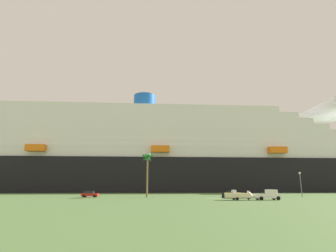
% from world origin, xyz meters
% --- Properties ---
extents(ground_plane, '(600.00, 600.00, 0.00)m').
position_xyz_m(ground_plane, '(0.00, 30.00, 0.00)').
color(ground_plane, '#4C6B38').
extents(cruise_ship, '(269.75, 49.77, 58.22)m').
position_xyz_m(cruise_ship, '(19.28, 63.95, 16.42)').
color(cruise_ship, black).
rests_on(cruise_ship, ground_plane).
extents(pickup_truck, '(5.70, 2.51, 2.20)m').
position_xyz_m(pickup_truck, '(9.38, -10.26, 1.04)').
color(pickup_truck, white).
rests_on(pickup_truck, ground_plane).
extents(small_boat_on_trailer, '(7.77, 2.47, 2.15)m').
position_xyz_m(small_boat_on_trailer, '(3.09, -9.94, 0.96)').
color(small_boat_on_trailer, '#595960').
rests_on(small_boat_on_trailer, ground_plane).
extents(palm_tree, '(3.11, 3.23, 11.70)m').
position_xyz_m(palm_tree, '(-15.75, 6.88, 9.68)').
color(palm_tree, brown).
rests_on(palm_tree, ground_plane).
extents(street_lamp, '(0.56, 0.56, 6.68)m').
position_xyz_m(street_lamp, '(25.63, 1.98, 4.46)').
color(street_lamp, slate).
rests_on(street_lamp, ground_plane).
extents(parked_car_red_hatchback, '(4.47, 2.53, 1.58)m').
position_xyz_m(parked_car_red_hatchback, '(-30.86, 9.70, 0.83)').
color(parked_car_red_hatchback, red).
rests_on(parked_car_red_hatchback, ground_plane).
extents(parked_car_green_wagon, '(4.53, 2.20, 1.58)m').
position_xyz_m(parked_car_green_wagon, '(19.04, 7.76, 0.83)').
color(parked_car_green_wagon, '#2D723F').
rests_on(parked_car_green_wagon, ground_plane).
extents(parked_car_yellow_taxi, '(4.59, 2.28, 1.58)m').
position_xyz_m(parked_car_yellow_taxi, '(9.78, 11.43, 0.83)').
color(parked_car_yellow_taxi, yellow).
rests_on(parked_car_yellow_taxi, ground_plane).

